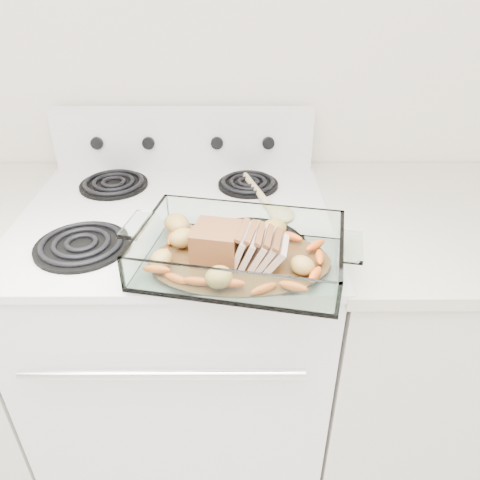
{
  "coord_description": "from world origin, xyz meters",
  "views": [
    {
      "loc": [
        0.16,
        0.61,
        1.51
      ],
      "look_at": [
        0.17,
        1.43,
        0.99
      ],
      "focal_mm": 35.0,
      "sensor_mm": 36.0,
      "label": 1
    }
  ],
  "objects_px": {
    "electric_range": "(186,343)",
    "baking_dish": "(240,256)",
    "counter_right": "(402,346)",
    "pork_roast": "(231,247)"
  },
  "relations": [
    {
      "from": "baking_dish",
      "to": "electric_range",
      "type": "bearing_deg",
      "value": 135.78
    },
    {
      "from": "counter_right",
      "to": "pork_roast",
      "type": "xyz_separation_m",
      "value": [
        -0.52,
        -0.24,
        0.52
      ]
    },
    {
      "from": "electric_range",
      "to": "counter_right",
      "type": "distance_m",
      "value": 0.67
    },
    {
      "from": "pork_roast",
      "to": "baking_dish",
      "type": "bearing_deg",
      "value": -1.87
    },
    {
      "from": "electric_range",
      "to": "pork_roast",
      "type": "distance_m",
      "value": 0.58
    },
    {
      "from": "counter_right",
      "to": "baking_dish",
      "type": "height_order",
      "value": "baking_dish"
    },
    {
      "from": "electric_range",
      "to": "baking_dish",
      "type": "height_order",
      "value": "electric_range"
    },
    {
      "from": "counter_right",
      "to": "baking_dish",
      "type": "relative_size",
      "value": 2.26
    },
    {
      "from": "pork_roast",
      "to": "counter_right",
      "type": "bearing_deg",
      "value": 23.03
    },
    {
      "from": "electric_range",
      "to": "pork_roast",
      "type": "relative_size",
      "value": 5.75
    }
  ]
}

